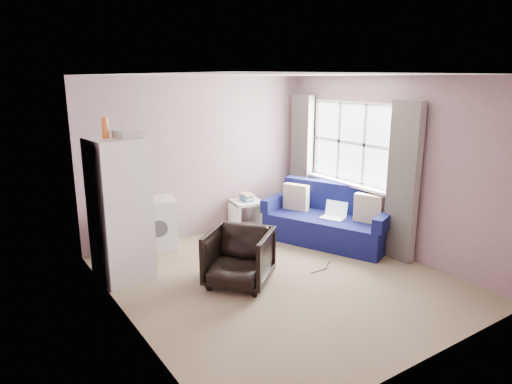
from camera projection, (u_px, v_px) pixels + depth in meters
room at (281, 182)px, 5.47m from camera, size 3.84×4.24×2.54m
armchair at (239, 255)px, 5.53m from camera, size 1.01×1.01×0.76m
fridge at (120, 209)px, 5.59m from camera, size 0.68×0.67×2.02m
washing_machine at (157, 222)px, 6.72m from camera, size 0.67×0.67×0.76m
side_table at (247, 213)px, 7.50m from camera, size 0.53×0.53×0.64m
sofa at (330, 221)px, 7.04m from camera, size 1.56×2.12×0.87m
window_dressing at (346, 169)px, 7.01m from camera, size 0.17×2.62×2.18m
floor_cables at (323, 268)px, 6.06m from camera, size 0.45×0.18×0.01m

